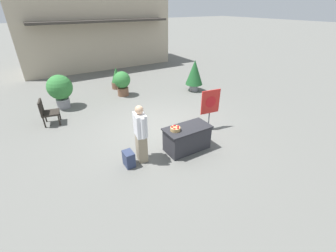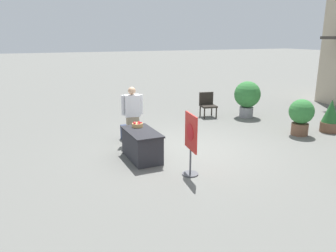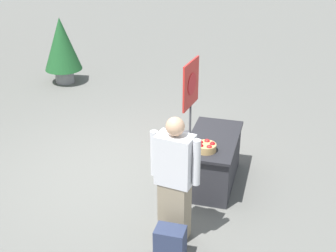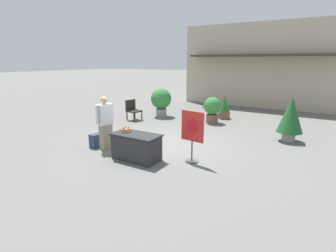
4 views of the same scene
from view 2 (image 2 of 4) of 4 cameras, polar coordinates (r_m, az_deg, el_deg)
The scene contains 10 objects.
ground_plane at distance 8.81m, azimuth 3.80°, elevation -4.24°, with size 120.00×120.00×0.00m, color slate.
display_table at distance 8.11m, azimuth -4.58°, elevation -3.29°, with size 1.34×0.68×0.72m.
apple_basket at distance 8.35m, azimuth -5.34°, elevation 0.23°, with size 0.28×0.28×0.13m.
person_visitor at distance 9.27m, azimuth -6.20°, elevation 1.95°, with size 0.32×0.60×1.60m.
backpack at distance 9.78m, azimuth -7.14°, elevation -1.03°, with size 0.24×0.34×0.42m.
poster_board at distance 7.04m, azimuth 3.98°, elevation -2.63°, with size 0.68×0.36×1.37m.
patio_chair at distance 12.50m, azimuth 6.88°, elevation 3.93°, with size 0.64×0.64×0.91m.
potted_plant_far_right at distance 10.78m, azimuth 22.18°, elevation 1.84°, with size 0.75×0.75×1.12m.
potted_plant_near_right at distance 12.62m, azimuth 13.64°, elevation 5.09°, with size 0.97×0.97×1.35m.
potted_plant_far_left at distance 11.55m, azimuth 26.43°, elevation 1.51°, with size 0.55×0.55×1.05m.
Camera 2 is at (7.31, -3.93, 2.94)m, focal length 35.00 mm.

